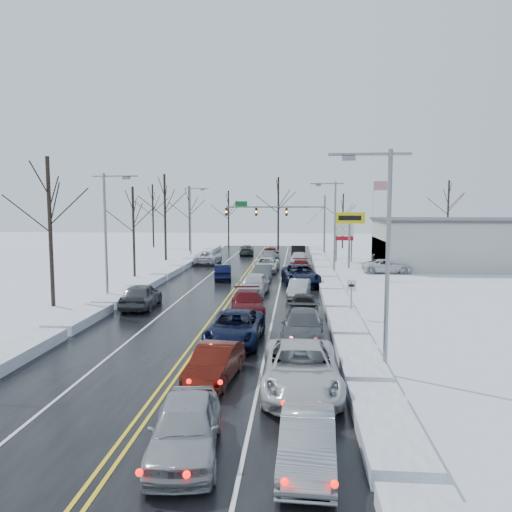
# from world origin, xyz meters

# --- Properties ---
(ground) EXTENTS (160.00, 160.00, 0.00)m
(ground) POSITION_xyz_m (0.00, 0.00, 0.00)
(ground) COLOR silver
(ground) RESTS_ON ground
(road_surface) EXTENTS (14.00, 84.00, 0.01)m
(road_surface) POSITION_xyz_m (0.00, 2.00, 0.01)
(road_surface) COLOR black
(road_surface) RESTS_ON ground
(snow_bank_left) EXTENTS (1.76, 72.00, 0.56)m
(snow_bank_left) POSITION_xyz_m (-7.60, 2.00, 0.00)
(snow_bank_left) COLOR white
(snow_bank_left) RESTS_ON ground
(snow_bank_right) EXTENTS (1.76, 72.00, 0.56)m
(snow_bank_right) POSITION_xyz_m (7.60, 2.00, 0.00)
(snow_bank_right) COLOR white
(snow_bank_right) RESTS_ON ground
(traffic_signal_mast) EXTENTS (13.28, 0.39, 8.00)m
(traffic_signal_mast) POSITION_xyz_m (3.45, 27.99, 5.48)
(traffic_signal_mast) COLOR slate
(traffic_signal_mast) RESTS_ON ground
(tires_plus_sign) EXTENTS (3.20, 0.34, 6.00)m
(tires_plus_sign) POSITION_xyz_m (10.50, 15.99, 4.99)
(tires_plus_sign) COLOR slate
(tires_plus_sign) RESTS_ON ground
(used_vehicles_sign) EXTENTS (2.20, 0.22, 4.65)m
(used_vehicles_sign) POSITION_xyz_m (10.50, 22.00, 3.32)
(used_vehicles_sign) COLOR slate
(used_vehicles_sign) RESTS_ON ground
(speed_limit_sign) EXTENTS (0.55, 0.09, 2.35)m
(speed_limit_sign) POSITION_xyz_m (8.20, -8.00, 1.63)
(speed_limit_sign) COLOR slate
(speed_limit_sign) RESTS_ON ground
(flagpole) EXTENTS (1.87, 1.20, 10.00)m
(flagpole) POSITION_xyz_m (15.17, 30.00, 5.93)
(flagpole) COLOR silver
(flagpole) RESTS_ON ground
(dealership_building) EXTENTS (20.40, 12.40, 5.30)m
(dealership_building) POSITION_xyz_m (23.98, 18.00, 2.66)
(dealership_building) COLOR #ADAEA9
(dealership_building) RESTS_ON ground
(streetlight_se) EXTENTS (3.20, 0.25, 9.00)m
(streetlight_se) POSITION_xyz_m (8.30, -18.00, 5.31)
(streetlight_se) COLOR slate
(streetlight_se) RESTS_ON ground
(streetlight_ne) EXTENTS (3.20, 0.25, 9.00)m
(streetlight_ne) POSITION_xyz_m (8.30, 10.00, 5.31)
(streetlight_ne) COLOR slate
(streetlight_ne) RESTS_ON ground
(streetlight_sw) EXTENTS (3.20, 0.25, 9.00)m
(streetlight_sw) POSITION_xyz_m (-8.30, -4.00, 5.31)
(streetlight_sw) COLOR slate
(streetlight_sw) RESTS_ON ground
(streetlight_nw) EXTENTS (3.20, 0.25, 9.00)m
(streetlight_nw) POSITION_xyz_m (-8.30, 24.00, 5.31)
(streetlight_nw) COLOR slate
(streetlight_nw) RESTS_ON ground
(tree_left_b) EXTENTS (4.00, 4.00, 10.00)m
(tree_left_b) POSITION_xyz_m (-11.50, -6.00, 6.99)
(tree_left_b) COLOR #2D231C
(tree_left_b) RESTS_ON ground
(tree_left_c) EXTENTS (3.40, 3.40, 8.50)m
(tree_left_c) POSITION_xyz_m (-10.50, 8.00, 5.94)
(tree_left_c) COLOR #2D231C
(tree_left_c) RESTS_ON ground
(tree_left_d) EXTENTS (4.20, 4.20, 10.50)m
(tree_left_d) POSITION_xyz_m (-11.20, 22.00, 7.33)
(tree_left_d) COLOR #2D231C
(tree_left_d) RESTS_ON ground
(tree_left_e) EXTENTS (3.80, 3.80, 9.50)m
(tree_left_e) POSITION_xyz_m (-10.80, 34.00, 6.64)
(tree_left_e) COLOR #2D231C
(tree_left_e) RESTS_ON ground
(tree_far_a) EXTENTS (4.00, 4.00, 10.00)m
(tree_far_a) POSITION_xyz_m (-18.00, 40.00, 6.99)
(tree_far_a) COLOR #2D231C
(tree_far_a) RESTS_ON ground
(tree_far_b) EXTENTS (3.60, 3.60, 9.00)m
(tree_far_b) POSITION_xyz_m (-6.00, 41.00, 6.29)
(tree_far_b) COLOR #2D231C
(tree_far_b) RESTS_ON ground
(tree_far_c) EXTENTS (4.40, 4.40, 11.00)m
(tree_far_c) POSITION_xyz_m (2.00, 39.00, 7.68)
(tree_far_c) COLOR #2D231C
(tree_far_c) RESTS_ON ground
(tree_far_d) EXTENTS (3.40, 3.40, 8.50)m
(tree_far_d) POSITION_xyz_m (12.00, 40.50, 5.94)
(tree_far_d) COLOR #2D231C
(tree_far_d) RESTS_ON ground
(tree_far_e) EXTENTS (4.20, 4.20, 10.50)m
(tree_far_e) POSITION_xyz_m (28.00, 41.00, 7.33)
(tree_far_e) COLOR #2D231C
(tree_far_e) RESTS_ON ground
(queued_car_0) EXTENTS (2.37, 4.80, 1.57)m
(queued_car_0) POSITION_xyz_m (1.90, -25.09, 0.00)
(queued_car_0) COLOR #9A9DA2
(queued_car_0) RESTS_ON ground
(queued_car_1) EXTENTS (1.97, 4.38, 1.39)m
(queued_car_1) POSITION_xyz_m (1.76, -19.30, 0.00)
(queued_car_1) COLOR #4B100A
(queued_car_1) RESTS_ON ground
(queued_car_2) EXTENTS (2.71, 5.62, 1.54)m
(queued_car_2) POSITION_xyz_m (1.90, -13.94, 0.00)
(queued_car_2) COLOR black
(queued_car_2) RESTS_ON ground
(queued_car_3) EXTENTS (2.67, 5.26, 1.46)m
(queued_car_3) POSITION_xyz_m (1.87, -7.53, 0.00)
(queued_car_3) COLOR #510A10
(queued_car_3) RESTS_ON ground
(queued_car_4) EXTENTS (2.35, 4.97, 1.64)m
(queued_car_4) POSITION_xyz_m (1.70, -0.54, 0.00)
(queued_car_4) COLOR silver
(queued_car_4) RESTS_ON ground
(queued_car_5) EXTENTS (1.61, 4.41, 1.44)m
(queued_car_5) POSITION_xyz_m (1.88, 6.14, 0.00)
(queued_car_5) COLOR #45484B
(queued_car_5) RESTS_ON ground
(queued_car_6) EXTENTS (2.58, 5.20, 1.42)m
(queued_car_6) POSITION_xyz_m (1.83, 12.42, 0.00)
(queued_car_6) COLOR white
(queued_car_6) RESTS_ON ground
(queued_car_7) EXTENTS (2.73, 5.30, 1.47)m
(queued_car_7) POSITION_xyz_m (1.64, 18.22, 0.00)
(queued_car_7) COLOR gray
(queued_car_7) RESTS_ON ground
(queued_car_8) EXTENTS (2.40, 5.13, 1.70)m
(queued_car_8) POSITION_xyz_m (1.72, 22.36, 0.00)
(queued_car_8) COLOR #4A090C
(queued_car_8) RESTS_ON ground
(queued_car_9) EXTENTS (1.57, 4.14, 1.35)m
(queued_car_9) POSITION_xyz_m (5.23, -25.44, 0.00)
(queued_car_9) COLOR #97999E
(queued_car_9) RESTS_ON ground
(queued_car_10) EXTENTS (2.97, 6.17, 1.69)m
(queued_car_10) POSITION_xyz_m (5.09, -20.08, 0.00)
(queued_car_10) COLOR silver
(queued_car_10) RESTS_ON ground
(queued_car_11) EXTENTS (2.29, 5.22, 1.49)m
(queued_car_11) POSITION_xyz_m (5.23, -13.20, 0.00)
(queued_car_11) COLOR #46484B
(queued_car_11) RESTS_ON ground
(queued_car_12) EXTENTS (1.91, 4.40, 1.48)m
(queued_car_12) POSITION_xyz_m (5.34, -8.29, 0.00)
(queued_car_12) COLOR black
(queued_car_12) RESTS_ON ground
(queued_car_13) EXTENTS (1.87, 4.17, 1.33)m
(queued_car_13) POSITION_xyz_m (5.08, -1.61, 0.00)
(queued_car_13) COLOR #9A9CA2
(queued_car_13) RESTS_ON ground
(queued_car_14) EXTENTS (3.59, 6.43, 1.70)m
(queued_car_14) POSITION_xyz_m (5.23, 4.33, 0.00)
(queued_car_14) COLOR black
(queued_car_14) RESTS_ON ground
(queued_car_15) EXTENTS (2.04, 4.96, 1.44)m
(queued_car_15) POSITION_xyz_m (5.29, 10.47, 0.00)
(queued_car_15) COLOR #550C0B
(queued_car_15) RESTS_ON ground
(queued_car_16) EXTENTS (2.36, 5.18, 1.72)m
(queued_car_16) POSITION_xyz_m (5.13, 16.26, 0.00)
(queued_car_16) COLOR silver
(queued_car_16) RESTS_ON ground
(queued_car_17) EXTENTS (1.78, 5.02, 1.65)m
(queued_car_17) POSITION_xyz_m (5.08, 24.61, 0.00)
(queued_car_17) COLOR black
(queued_car_17) RESTS_ON ground
(oncoming_car_0) EXTENTS (2.04, 4.39, 1.39)m
(oncoming_car_0) POSITION_xyz_m (-1.79, 6.67, 0.00)
(oncoming_car_0) COLOR black
(oncoming_car_0) RESTS_ON ground
(oncoming_car_1) EXTENTS (2.72, 5.54, 1.51)m
(oncoming_car_1) POSITION_xyz_m (-5.29, 18.54, 0.00)
(oncoming_car_1) COLOR white
(oncoming_car_1) RESTS_ON ground
(oncoming_car_2) EXTENTS (2.29, 4.87, 1.38)m
(oncoming_car_2) POSITION_xyz_m (-1.88, 28.80, 0.00)
(oncoming_car_2) COLOR #404345
(oncoming_car_2) RESTS_ON ground
(oncoming_car_3) EXTENTS (2.16, 4.96, 1.67)m
(oncoming_car_3) POSITION_xyz_m (-5.36, -6.11, 0.00)
(oncoming_car_3) COLOR #434649
(oncoming_car_3) RESTS_ON ground
(parked_car_0) EXTENTS (4.97, 2.32, 1.38)m
(parked_car_0) POSITION_xyz_m (13.92, 12.41, 0.00)
(parked_car_0) COLOR silver
(parked_car_0) RESTS_ON ground
(parked_car_1) EXTENTS (2.23, 4.77, 1.35)m
(parked_car_1) POSITION_xyz_m (16.85, 14.91, 0.00)
(parked_car_1) COLOR #47494D
(parked_car_1) RESTS_ON ground
(parked_car_2) EXTENTS (2.24, 4.61, 1.52)m
(parked_car_2) POSITION_xyz_m (14.81, 23.00, 0.00)
(parked_car_2) COLOR black
(parked_car_2) RESTS_ON ground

